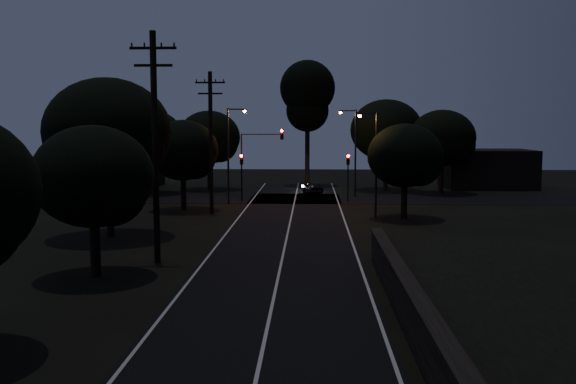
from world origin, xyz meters
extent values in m
cube|color=black|center=(0.00, 22.00, 0.01)|extent=(8.00, 70.00, 0.02)
cube|color=black|center=(0.00, 42.00, 0.01)|extent=(60.00, 8.00, 0.02)
cube|color=beige|center=(0.00, 22.00, 0.03)|extent=(0.12, 70.00, 0.01)
cube|color=beige|center=(-3.75, 22.00, 0.03)|extent=(0.12, 70.00, 0.01)
cube|color=beige|center=(3.75, 22.00, 0.03)|extent=(0.12, 70.00, 0.01)
cube|color=black|center=(4.60, 3.00, 0.75)|extent=(0.40, 26.00, 1.50)
cube|color=black|center=(4.60, 3.00, 1.55)|extent=(0.55, 26.00, 0.10)
cube|color=black|center=(8.00, 3.00, 0.60)|extent=(6.50, 26.00, 1.20)
cylinder|color=black|center=(-6.00, 15.00, 5.50)|extent=(0.30, 0.30, 11.00)
cube|color=black|center=(-6.00, 15.00, 10.20)|extent=(2.20, 0.12, 0.12)
cube|color=black|center=(-6.00, 15.00, 9.40)|extent=(1.80, 0.12, 0.12)
cylinder|color=black|center=(-6.00, 32.00, 5.25)|extent=(0.30, 0.30, 10.50)
cube|color=black|center=(-6.00, 32.00, 9.70)|extent=(2.20, 0.12, 0.12)
cube|color=black|center=(-6.00, 32.00, 8.90)|extent=(1.80, 0.12, 0.12)
cylinder|color=black|center=(-8.00, 12.00, 1.23)|extent=(0.44, 0.44, 2.46)
ellipsoid|color=black|center=(-8.00, 12.00, 4.42)|extent=(5.22, 5.22, 4.44)
sphere|color=black|center=(-7.09, 11.48, 3.89)|extent=(3.13, 3.13, 3.13)
cylinder|color=black|center=(-10.50, 22.00, 1.72)|extent=(0.44, 0.44, 3.44)
ellipsoid|color=black|center=(-10.50, 22.00, 6.22)|extent=(7.42, 7.42, 6.31)
sphere|color=black|center=(-9.20, 21.26, 5.48)|extent=(4.45, 4.45, 4.45)
cylinder|color=black|center=(-8.50, 34.00, 1.29)|extent=(0.44, 0.44, 2.59)
ellipsoid|color=black|center=(-8.50, 34.00, 4.66)|extent=(5.52, 5.52, 4.70)
sphere|color=black|center=(-7.53, 33.45, 4.11)|extent=(3.31, 3.31, 3.31)
cylinder|color=black|center=(-9.00, 50.00, 1.48)|extent=(0.44, 0.44, 2.97)
ellipsoid|color=black|center=(-9.00, 50.00, 5.35)|extent=(6.36, 6.36, 5.41)
sphere|color=black|center=(-7.89, 49.36, 4.72)|extent=(3.82, 3.82, 3.82)
cylinder|color=black|center=(-14.00, 46.00, 1.50)|extent=(0.44, 0.44, 3.00)
ellipsoid|color=black|center=(-14.00, 46.00, 5.37)|extent=(6.31, 6.31, 5.37)
sphere|color=black|center=(-12.90, 45.37, 4.74)|extent=(3.79, 3.79, 3.79)
cylinder|color=black|center=(9.00, 50.00, 1.69)|extent=(0.44, 0.44, 3.37)
ellipsoid|color=black|center=(9.00, 50.00, 6.09)|extent=(7.25, 7.25, 6.17)
sphere|color=black|center=(10.27, 49.27, 5.37)|extent=(4.35, 4.35, 4.35)
cylinder|color=black|center=(14.00, 47.00, 1.49)|extent=(0.44, 0.44, 2.98)
ellipsoid|color=black|center=(14.00, 47.00, 5.36)|extent=(6.36, 6.36, 5.40)
sphere|color=black|center=(15.11, 46.36, 4.73)|extent=(3.81, 3.81, 3.81)
cylinder|color=black|center=(8.00, 30.00, 1.25)|extent=(0.44, 0.44, 2.49)
ellipsoid|color=black|center=(8.00, 30.00, 4.47)|extent=(5.29, 5.29, 4.49)
sphere|color=black|center=(8.93, 29.47, 3.94)|extent=(3.17, 3.17, 3.17)
cylinder|color=black|center=(1.00, 55.00, 3.74)|extent=(0.50, 0.50, 7.47)
sphere|color=black|center=(1.00, 55.00, 10.60)|extent=(5.98, 5.98, 5.98)
sphere|color=black|center=(1.00, 55.00, 8.15)|extent=(4.62, 4.62, 4.62)
cube|color=black|center=(-20.00, 52.00, 2.20)|extent=(10.00, 8.00, 4.40)
cube|color=black|center=(20.00, 53.00, 2.00)|extent=(9.00, 7.00, 4.00)
cylinder|color=black|center=(-4.60, 40.00, 1.60)|extent=(0.12, 0.12, 3.20)
cube|color=black|center=(-4.60, 40.00, 3.65)|extent=(0.28, 0.22, 0.90)
sphere|color=#FF0705|center=(-4.60, 39.87, 3.95)|extent=(0.22, 0.22, 0.22)
cylinder|color=black|center=(4.60, 40.00, 1.60)|extent=(0.12, 0.12, 3.20)
cube|color=black|center=(4.60, 40.00, 3.65)|extent=(0.28, 0.22, 0.90)
sphere|color=#FF0705|center=(4.60, 39.87, 3.95)|extent=(0.22, 0.22, 0.22)
cylinder|color=black|center=(-4.60, 40.00, 2.50)|extent=(0.12, 0.12, 5.00)
cube|color=black|center=(-1.10, 40.00, 5.80)|extent=(0.28, 0.22, 0.90)
sphere|color=#FF0705|center=(-1.10, 39.87, 6.10)|extent=(0.22, 0.22, 0.22)
cube|color=black|center=(-2.85, 40.00, 5.80)|extent=(3.50, 0.08, 0.08)
cylinder|color=black|center=(-5.50, 38.00, 4.00)|extent=(0.16, 0.16, 8.00)
cube|color=black|center=(-4.80, 38.00, 7.90)|extent=(1.40, 0.10, 0.10)
cube|color=black|center=(-4.10, 38.00, 7.85)|extent=(0.35, 0.22, 0.12)
sphere|color=orange|center=(-4.10, 38.00, 7.75)|extent=(0.26, 0.26, 0.26)
cylinder|color=black|center=(5.50, 44.00, 4.00)|extent=(0.16, 0.16, 8.00)
cube|color=black|center=(4.80, 44.00, 7.90)|extent=(1.40, 0.10, 0.10)
cube|color=black|center=(4.10, 44.00, 7.85)|extent=(0.35, 0.22, 0.12)
sphere|color=orange|center=(4.10, 44.00, 7.75)|extent=(0.26, 0.26, 0.26)
cylinder|color=black|center=(6.00, 30.00, 3.75)|extent=(0.16, 0.16, 7.50)
cube|color=black|center=(5.40, 30.00, 7.40)|extent=(1.20, 0.10, 0.10)
cube|color=black|center=(4.80, 30.00, 7.35)|extent=(0.35, 0.22, 0.12)
sphere|color=orange|center=(4.80, 30.00, 7.25)|extent=(0.26, 0.26, 0.26)
imported|color=black|center=(1.59, 46.00, 0.59)|extent=(2.19, 3.72, 1.19)
camera|label=1|loc=(1.41, -15.24, 6.64)|focal=40.00mm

